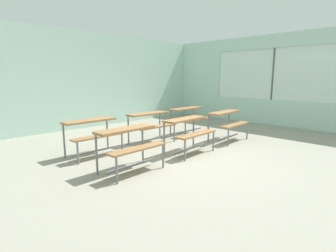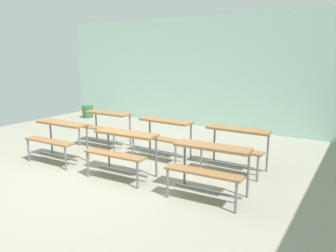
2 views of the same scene
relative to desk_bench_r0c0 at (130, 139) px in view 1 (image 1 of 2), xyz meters
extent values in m
cube|color=gray|center=(1.19, -0.22, -0.59)|extent=(10.00, 9.00, 0.05)
cube|color=silver|center=(1.19, 4.28, 0.94)|extent=(10.00, 0.12, 3.00)
cube|color=silver|center=(6.19, -0.22, -0.14)|extent=(0.12, 9.00, 0.85)
cube|color=silver|center=(6.19, -0.22, 2.21)|extent=(0.12, 9.00, 0.45)
cube|color=silver|center=(6.19, 3.33, 1.14)|extent=(0.12, 1.90, 1.70)
cube|color=silver|center=(6.19, 0.28, 1.14)|extent=(0.02, 4.20, 1.70)
cube|color=#4C5156|center=(6.19, 0.28, 1.14)|extent=(0.06, 0.05, 1.70)
cube|color=olive|center=(0.00, 0.11, 0.16)|extent=(1.11, 0.35, 0.04)
cube|color=olive|center=(0.00, -0.21, -0.12)|extent=(1.10, 0.25, 0.03)
cylinder|color=slate|center=(-0.51, 0.24, -0.20)|extent=(0.04, 0.04, 0.72)
cylinder|color=slate|center=(0.49, 0.26, -0.20)|extent=(0.04, 0.04, 0.72)
cylinder|color=slate|center=(-0.49, -0.31, -0.34)|extent=(0.04, 0.04, 0.44)
cylinder|color=slate|center=(0.51, -0.29, -0.34)|extent=(0.04, 0.04, 0.44)
cube|color=slate|center=(0.00, -0.03, -0.46)|extent=(1.00, 0.06, 0.03)
cube|color=olive|center=(1.55, 0.12, 0.16)|extent=(1.11, 0.37, 0.04)
cube|color=olive|center=(1.56, -0.20, -0.12)|extent=(1.11, 0.27, 0.03)
cylinder|color=slate|center=(1.05, 0.24, -0.20)|extent=(0.04, 0.04, 0.72)
cylinder|color=slate|center=(2.04, 0.28, -0.20)|extent=(0.04, 0.04, 0.72)
cylinder|color=slate|center=(1.07, -0.31, -0.34)|extent=(0.04, 0.04, 0.44)
cylinder|color=slate|center=(2.07, -0.27, -0.34)|extent=(0.04, 0.04, 0.44)
cube|color=slate|center=(1.56, -0.02, -0.46)|extent=(1.00, 0.07, 0.03)
cube|color=olive|center=(3.10, 0.14, 0.16)|extent=(1.12, 0.38, 0.04)
cube|color=olive|center=(3.12, -0.18, -0.12)|extent=(1.11, 0.28, 0.03)
cylinder|color=slate|center=(2.59, 0.25, -0.20)|extent=(0.04, 0.04, 0.72)
cylinder|color=slate|center=(3.59, 0.30, -0.20)|extent=(0.04, 0.04, 0.72)
cylinder|color=slate|center=(2.62, -0.30, -0.34)|extent=(0.04, 0.04, 0.44)
cylinder|color=slate|center=(3.62, -0.25, -0.34)|extent=(0.04, 0.04, 0.44)
cube|color=slate|center=(3.11, 0.00, -0.46)|extent=(1.00, 0.08, 0.03)
cube|color=olive|center=(0.02, 1.38, 0.16)|extent=(1.10, 0.33, 0.04)
cube|color=olive|center=(0.02, 1.06, -0.12)|extent=(1.10, 0.23, 0.03)
cylinder|color=slate|center=(-0.49, 1.52, -0.20)|extent=(0.04, 0.04, 0.72)
cylinder|color=slate|center=(0.51, 1.53, -0.20)|extent=(0.04, 0.04, 0.72)
cylinder|color=slate|center=(-0.48, 0.97, -0.34)|extent=(0.04, 0.04, 0.44)
cylinder|color=slate|center=(0.52, 0.98, -0.34)|extent=(0.04, 0.04, 0.44)
cube|color=slate|center=(0.02, 1.24, -0.46)|extent=(1.00, 0.04, 0.03)
cube|color=olive|center=(1.57, 1.33, 0.16)|extent=(1.11, 0.36, 0.04)
cube|color=olive|center=(1.55, 1.01, -0.12)|extent=(1.11, 0.26, 0.03)
cylinder|color=slate|center=(1.07, 1.49, -0.20)|extent=(0.04, 0.04, 0.72)
cylinder|color=slate|center=(2.07, 1.45, -0.20)|extent=(0.04, 0.04, 0.72)
cylinder|color=slate|center=(1.05, 0.94, -0.34)|extent=(0.04, 0.04, 0.44)
cylinder|color=slate|center=(2.05, 0.90, -0.34)|extent=(0.04, 0.04, 0.44)
cube|color=slate|center=(1.56, 1.19, -0.46)|extent=(1.00, 0.07, 0.03)
cube|color=olive|center=(3.04, 1.37, 0.16)|extent=(1.10, 0.32, 0.04)
cube|color=olive|center=(3.04, 1.05, -0.12)|extent=(1.10, 0.22, 0.03)
cylinder|color=slate|center=(2.54, 1.51, -0.20)|extent=(0.04, 0.04, 0.72)
cylinder|color=slate|center=(3.54, 1.51, -0.20)|extent=(0.04, 0.04, 0.72)
cylinder|color=slate|center=(2.54, 0.96, -0.34)|extent=(0.04, 0.04, 0.44)
cylinder|color=slate|center=(3.54, 0.96, -0.34)|extent=(0.04, 0.04, 0.44)
cube|color=slate|center=(3.04, 1.23, -0.46)|extent=(1.00, 0.03, 0.03)
camera|label=1|loc=(-2.61, -3.52, 1.04)|focal=28.00mm
camera|label=2|loc=(4.93, -4.00, 1.45)|focal=35.03mm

